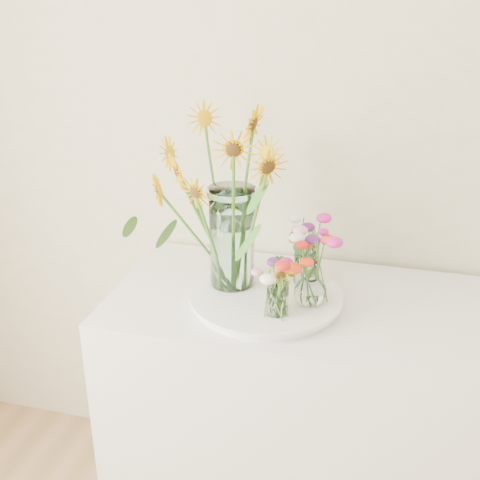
{
  "coord_description": "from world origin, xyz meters",
  "views": [
    {
      "loc": [
        -0.12,
        0.37,
        1.77
      ],
      "look_at": [
        -0.52,
        1.89,
        1.09
      ],
      "focal_mm": 45.0,
      "sensor_mm": 36.0,
      "label": 1
    }
  ],
  "objects_px": {
    "mason_jar": "(232,238)",
    "small_vase_c": "(306,264)",
    "small_vase_b": "(311,283)",
    "tray": "(266,299)",
    "small_vase_a": "(278,299)",
    "counter": "(336,428)"
  },
  "relations": [
    {
      "from": "counter",
      "to": "tray",
      "type": "height_order",
      "value": "tray"
    },
    {
      "from": "tray",
      "to": "counter",
      "type": "bearing_deg",
      "value": 10.61
    },
    {
      "from": "tray",
      "to": "small_vase_a",
      "type": "distance_m",
      "value": 0.13
    },
    {
      "from": "small_vase_b",
      "to": "tray",
      "type": "bearing_deg",
      "value": 172.57
    },
    {
      "from": "small_vase_a",
      "to": "small_vase_b",
      "type": "distance_m",
      "value": 0.12
    },
    {
      "from": "counter",
      "to": "small_vase_b",
      "type": "bearing_deg",
      "value": -148.68
    },
    {
      "from": "tray",
      "to": "mason_jar",
      "type": "bearing_deg",
      "value": 160.27
    },
    {
      "from": "mason_jar",
      "to": "small_vase_c",
      "type": "relative_size",
      "value": 2.43
    },
    {
      "from": "tray",
      "to": "small_vase_c",
      "type": "bearing_deg",
      "value": 46.33
    },
    {
      "from": "small_vase_b",
      "to": "mason_jar",
      "type": "bearing_deg",
      "value": 166.72
    },
    {
      "from": "tray",
      "to": "small_vase_b",
      "type": "bearing_deg",
      "value": -7.43
    },
    {
      "from": "small_vase_b",
      "to": "small_vase_c",
      "type": "bearing_deg",
      "value": 104.77
    },
    {
      "from": "counter",
      "to": "small_vase_c",
      "type": "height_order",
      "value": "small_vase_c"
    },
    {
      "from": "tray",
      "to": "small_vase_b",
      "type": "xyz_separation_m",
      "value": [
        0.13,
        -0.02,
        0.08
      ]
    },
    {
      "from": "small_vase_a",
      "to": "small_vase_b",
      "type": "relative_size",
      "value": 0.76
    },
    {
      "from": "small_vase_a",
      "to": "small_vase_c",
      "type": "xyz_separation_m",
      "value": [
        0.05,
        0.21,
        0.01
      ]
    },
    {
      "from": "small_vase_b",
      "to": "small_vase_c",
      "type": "relative_size",
      "value": 1.06
    },
    {
      "from": "mason_jar",
      "to": "small_vase_b",
      "type": "xyz_separation_m",
      "value": [
        0.24,
        -0.06,
        -0.09
      ]
    },
    {
      "from": "counter",
      "to": "small_vase_b",
      "type": "relative_size",
      "value": 10.43
    },
    {
      "from": "mason_jar",
      "to": "small_vase_a",
      "type": "bearing_deg",
      "value": -40.59
    },
    {
      "from": "mason_jar",
      "to": "small_vase_c",
      "type": "height_order",
      "value": "mason_jar"
    },
    {
      "from": "counter",
      "to": "small_vase_c",
      "type": "distance_m",
      "value": 0.56
    }
  ]
}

